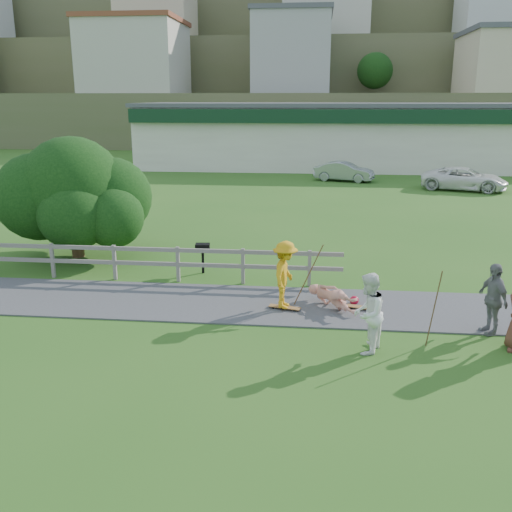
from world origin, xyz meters
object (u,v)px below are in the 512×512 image
Objects in this scene: tree at (75,211)px; bbq at (203,258)px; car_white at (464,179)px; spectator_a at (368,313)px; skater_fallen at (333,297)px; car_silver at (344,172)px; spectator_b at (493,299)px; skater_rider at (285,278)px.

tree is 5.17m from bbq.
spectator_a is at bearing -179.73° from car_white.
car_white reaches higher than bbq.
bbq is (-4.07, 2.81, 0.17)m from skater_fallen.
spectator_a reaches higher than car_silver.
spectator_b is at bearing -57.00° from skater_fallen.
bbq is at bearing -118.89° from spectator_a.
spectator_b is at bearing -23.89° from tree.
skater_rider is at bearing -119.67° from spectator_b.
spectator_b is at bearing -158.36° from car_silver.
spectator_b is 0.34× the size of car_white.
skater_fallen is (1.26, 0.30, -0.58)m from skater_rider.
car_white is (8.48, 21.49, 0.38)m from skater_fallen.
spectator_a is 1.87× the size of bbq.
spectator_b is 13.79m from tree.
spectator_a is at bearing -83.92° from spectator_b.
bbq is (4.81, -1.49, -1.18)m from tree.
spectator_b is 8.79m from bbq.
spectator_b is at bearing 134.66° from spectator_a.
tree reaches higher than skater_rider.
skater_rider is 5.07m from spectator_b.
skater_fallen is 2.81m from spectator_a.
car_white is at bearing 49.93° from bbq.
tree reaches higher than bbq.
skater_rider is 0.99× the size of spectator_a.
skater_rider reaches higher than car_silver.
skater_rider is 1.84× the size of bbq.
car_white is 5.19× the size of bbq.
spectator_a is 0.46× the size of car_silver.
tree is (-10.22, -20.45, 1.01)m from car_silver.
spectator_a is 25.38m from car_white.
car_white is at bearing -177.80° from spectator_a.
bbq reaches higher than skater_fallen.
car_silver reaches higher than skater_fallen.
car_silver reaches higher than bbq.
tree is 5.89× the size of bbq.
tree reaches higher than car_silver.
skater_rider is 0.31× the size of tree.
skater_rider reaches higher than bbq.
skater_rider is 4.20m from bbq.
spectator_b is (4.97, -0.98, -0.03)m from skater_rider.
skater_rider is 23.87m from car_white.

